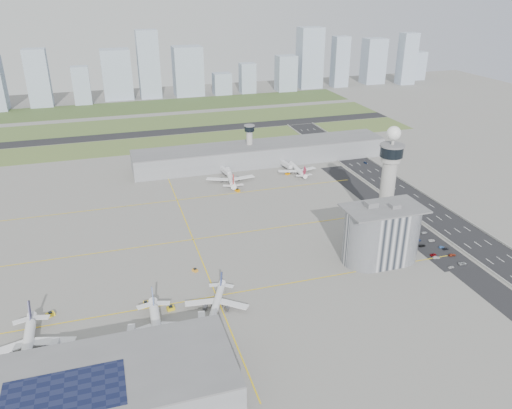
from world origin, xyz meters
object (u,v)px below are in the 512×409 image
object	(u,v)px
tug_0	(50,314)
control_tower	(389,176)
airplane_far_a	(230,174)
car_lot_3	(422,246)
jet_bridge_near_1	(129,351)
car_lot_7	(452,255)
car_lot_9	(442,247)
car_hw_2	(365,163)
airplane_far_b	(297,166)
jet_bridge_near_2	(203,337)
car_hw_4	(322,144)
jet_bridge_far_0	(222,170)
car_lot_4	(417,240)
car_lot_8	(446,249)
tug_3	(195,270)
tug_5	(288,173)
car_lot_1	(436,257)
car_hw_1	(411,199)
car_lot_2	(433,255)
tug_1	(171,308)
airplane_near_c	(216,300)
car_lot_11	(424,232)
airplane_near_b	(157,326)
admin_building	(381,234)
car_lot_6	(462,263)
tug_4	(237,190)
car_lot_0	(451,267)
secondary_tower	(249,141)
car_lot_10	(432,240)
tug_2	(146,303)
jet_bridge_far_1	(282,164)

from	to	relation	value
tug_0	control_tower	bearing A→B (deg)	-104.73
airplane_far_a	car_lot_3	size ratio (longest dim) A/B	10.72
jet_bridge_near_1	car_lot_7	size ratio (longest dim) A/B	3.26
car_lot_9	car_hw_2	bearing A→B (deg)	-19.59
airplane_far_b	car_lot_7	xyz separation A→B (m)	(33.53, -147.52, -4.52)
jet_bridge_near_2	car_hw_4	xyz separation A→B (m)	(161.38, 238.70, -2.25)
jet_bridge_far_0	car_lot_4	size ratio (longest dim) A/B	3.63
jet_bridge_far_0	car_lot_8	xyz separation A→B (m)	(91.47, -155.79, -2.24)
tug_3	tug_5	world-z (taller)	tug_5
airplane_far_a	car_lot_1	bearing A→B (deg)	-143.87
car_lot_8	car_hw_1	size ratio (longest dim) A/B	0.95
car_lot_2	tug_1	bearing A→B (deg)	85.54
tug_3	car_hw_2	bearing A→B (deg)	5.52
airplane_near_c	car_lot_11	bearing A→B (deg)	127.86
airplane_near_b	jet_bridge_near_1	bearing A→B (deg)	-52.89
admin_building	airplane_near_b	world-z (taller)	admin_building
tug_5	admin_building	bearing A→B (deg)	-31.17
jet_bridge_near_1	car_hw_4	distance (m)	305.96
car_lot_6	car_hw_1	distance (m)	85.21
tug_4	car_lot_9	size ratio (longest dim) A/B	1.07
admin_building	car_lot_3	world-z (taller)	admin_building
jet_bridge_near_1	tug_1	bearing A→B (deg)	-27.70
car_lot_0	admin_building	bearing A→B (deg)	54.49
airplane_near_c	car_lot_1	distance (m)	125.10
car_lot_9	tug_3	bearing A→B (deg)	75.09
admin_building	jet_bridge_near_2	distance (m)	112.69
tug_1	car_lot_0	size ratio (longest dim) A/B	1.02
secondary_tower	tug_3	xyz separation A→B (m)	(-75.57, -154.85, -17.95)
secondary_tower	car_lot_10	distance (m)	175.28
jet_bridge_near_2	car_lot_8	size ratio (longest dim) A/B	3.89
airplane_near_b	tug_5	size ratio (longest dim) A/B	13.25
car_lot_1	car_lot_8	distance (m)	13.03
secondary_tower	car_lot_6	bearing A→B (deg)	-71.99
car_lot_9	car_hw_1	size ratio (longest dim) A/B	0.86
jet_bridge_near_1	car_lot_4	distance (m)	174.69
car_lot_3	car_lot_7	xyz separation A→B (m)	(9.52, -14.11, 0.04)
tug_0	car_lot_10	world-z (taller)	tug_0
airplane_far_b	car_lot_10	world-z (taller)	airplane_far_b
jet_bridge_near_2	car_hw_1	world-z (taller)	jet_bridge_near_2
secondary_tower	airplane_near_c	world-z (taller)	secondary_tower
secondary_tower	car_lot_7	world-z (taller)	secondary_tower
airplane_near_b	car_hw_2	distance (m)	257.68
airplane_far_b	tug_2	bearing A→B (deg)	138.58
secondary_tower	airplane_near_c	distance (m)	203.87
car_lot_0	car_hw_2	size ratio (longest dim) A/B	0.83
tug_5	car_lot_10	xyz separation A→B (m)	(41.54, -127.42, -0.42)
jet_bridge_far_1	car_lot_8	distance (m)	161.23
jet_bridge_near_1	car_hw_1	xyz separation A→B (m)	(197.09, 103.09, -2.22)
car_lot_7	car_hw_2	bearing A→B (deg)	-12.16
airplane_near_b	car_lot_3	bearing A→B (deg)	105.07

